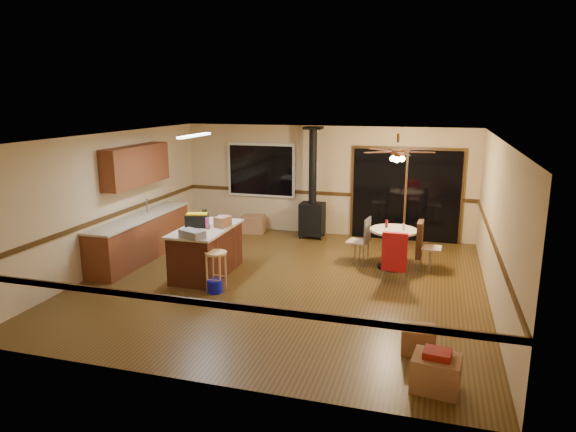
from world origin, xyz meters
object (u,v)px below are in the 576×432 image
at_px(box_corner_b, 418,339).
at_px(wood_stove, 312,207).
at_px(chair_right, 421,240).
at_px(box_under_window, 253,224).
at_px(kitchen_island, 207,251).
at_px(dining_table, 393,242).
at_px(chair_near, 395,252).
at_px(toolbox_black, 197,221).
at_px(chair_left, 363,235).
at_px(toolbox_grey, 192,234).
at_px(box_corner_a, 436,373).
at_px(bar_stool, 216,271).
at_px(blue_bucket, 215,286).

bearing_deg(box_corner_b, wood_stove, 117.51).
relative_size(chair_right, box_under_window, 1.31).
distance_m(kitchen_island, dining_table, 3.57).
bearing_deg(wood_stove, chair_near, -51.00).
xyz_separation_m(wood_stove, box_under_window, (-1.49, 0.05, -0.51)).
relative_size(toolbox_black, chair_left, 0.81).
distance_m(toolbox_grey, toolbox_black, 0.77).
height_order(toolbox_grey, chair_near, toolbox_grey).
height_order(toolbox_black, dining_table, toolbox_black).
height_order(toolbox_black, box_corner_a, toolbox_black).
bearing_deg(bar_stool, wood_stove, 78.21).
distance_m(wood_stove, blue_bucket, 4.00).
height_order(kitchen_island, box_corner_a, kitchen_island).
bearing_deg(box_corner_b, blue_bucket, 160.75).
height_order(blue_bucket, chair_right, chair_right).
distance_m(chair_near, box_corner_b, 2.54).
relative_size(toolbox_grey, chair_left, 0.87).
bearing_deg(toolbox_black, chair_near, 6.75).
relative_size(toolbox_grey, chair_right, 0.64).
bearing_deg(box_under_window, blue_bucket, -79.62).
height_order(box_under_window, box_corner_a, box_under_window).
distance_m(dining_table, box_under_window, 3.96).
xyz_separation_m(bar_stool, chair_near, (2.91, 1.15, 0.25)).
relative_size(dining_table, box_corner_b, 2.14).
xyz_separation_m(dining_table, chair_right, (0.52, 0.06, 0.07)).
relative_size(toolbox_black, dining_table, 0.46).
xyz_separation_m(chair_left, box_corner_a, (1.44, -4.27, -0.39)).
distance_m(dining_table, chair_left, 0.60).
xyz_separation_m(kitchen_island, chair_left, (2.73, 1.40, 0.14)).
bearing_deg(wood_stove, kitchen_island, -113.09).
bearing_deg(wood_stove, box_corner_b, -62.49).
bearing_deg(toolbox_black, box_under_window, 90.37).
distance_m(box_corner_a, box_corner_b, 0.89).
height_order(blue_bucket, box_under_window, box_under_window).
bearing_deg(bar_stool, chair_right, 32.20).
height_order(dining_table, box_under_window, dining_table).
bearing_deg(box_corner_b, chair_near, 101.97).
bearing_deg(box_under_window, chair_near, -36.44).
distance_m(toolbox_black, box_under_window, 3.20).
bearing_deg(dining_table, toolbox_grey, -147.85).
xyz_separation_m(toolbox_black, box_corner_a, (4.34, -2.88, -0.81)).
distance_m(kitchen_island, wood_stove, 3.33).
bearing_deg(toolbox_grey, box_corner_a, -27.83).
distance_m(dining_table, box_corner_b, 3.41).
relative_size(kitchen_island, chair_left, 3.26).
height_order(bar_stool, chair_right, chair_right).
bearing_deg(wood_stove, chair_left, -49.15).
height_order(kitchen_island, chair_right, chair_right).
relative_size(dining_table, box_corner_a, 1.73).
relative_size(bar_stool, chair_left, 1.34).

